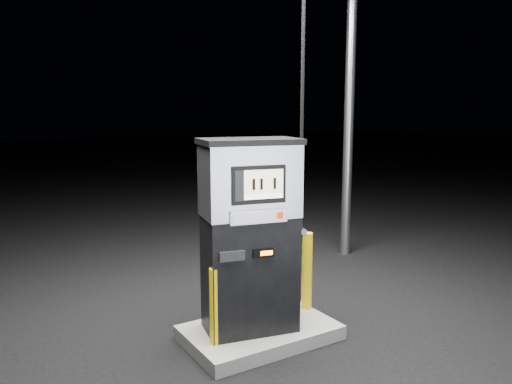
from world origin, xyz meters
TOP-DOWN VIEW (x-y plane):
  - ground at (0.00, 0.00)m, footprint 80.00×80.00m
  - pump_island at (0.00, 0.00)m, footprint 1.60×1.00m
  - fuel_dispenser at (-0.12, 0.01)m, footprint 1.17×0.80m
  - bollard_left at (-0.60, -0.11)m, footprint 0.11×0.11m
  - bollard_right at (0.74, 0.14)m, footprint 0.16×0.16m

SIDE VIEW (x-z plane):
  - ground at x=0.00m, z-range 0.00..0.00m
  - pump_island at x=0.00m, z-range 0.00..0.15m
  - bollard_left at x=-0.60m, z-range 0.15..0.93m
  - bollard_right at x=0.74m, z-range 0.15..1.06m
  - fuel_dispenser at x=-0.12m, z-range -0.91..3.30m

